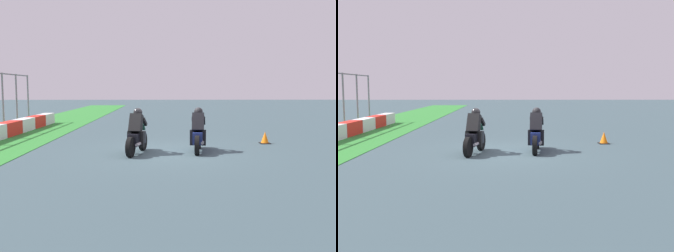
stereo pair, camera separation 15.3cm
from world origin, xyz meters
TOP-DOWN VIEW (x-y plane):
  - ground_plane at (0.00, 0.00)m, footprint 120.00×120.00m
  - rider_lane_a at (0.10, -1.04)m, footprint 2.04×0.59m
  - rider_lane_b at (-0.26, 1.02)m, footprint 2.02×0.65m
  - traffic_cone at (1.97, -3.85)m, footprint 0.40×0.40m

SIDE VIEW (x-z plane):
  - ground_plane at x=0.00m, z-range 0.00..0.00m
  - traffic_cone at x=1.97m, z-range -0.02..0.45m
  - rider_lane_a at x=0.10m, z-range -0.13..1.38m
  - rider_lane_b at x=-0.26m, z-range -0.13..1.38m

